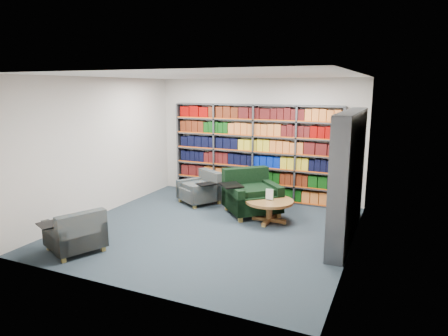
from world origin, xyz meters
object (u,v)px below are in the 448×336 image
at_px(chair_teal_left, 202,190).
at_px(chair_teal_front, 77,235).
at_px(coffee_table, 269,204).
at_px(chair_green_right, 250,196).

height_order(chair_teal_left, chair_teal_front, chair_teal_left).
xyz_separation_m(chair_teal_front, coffee_table, (2.36, 2.65, 0.07)).
bearing_deg(coffee_table, chair_teal_front, -131.61).
relative_size(chair_green_right, chair_teal_front, 1.36).
xyz_separation_m(chair_green_right, coffee_table, (0.55, -0.41, -0.01)).
relative_size(chair_green_right, coffee_table, 1.50).
distance_m(chair_teal_left, chair_teal_front, 3.38).
xyz_separation_m(chair_teal_left, chair_green_right, (1.26, -0.26, 0.08)).
bearing_deg(chair_teal_left, coffee_table, -20.44).
distance_m(chair_green_right, chair_teal_front, 3.56).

